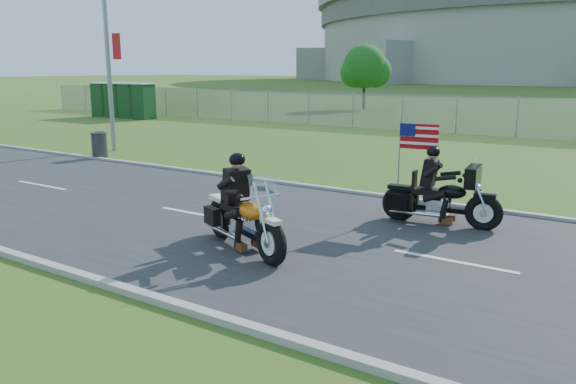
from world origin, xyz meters
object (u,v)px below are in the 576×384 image
Objects in this scene: porta_toilet_d at (102,100)px; motorcycle_lead at (243,221)px; porta_toilet_c at (116,101)px; trash_can at (99,146)px; streetlight at (110,9)px; porta_toilet_b at (130,101)px; motorcycle_follow at (440,199)px; porta_toilet_a at (144,102)px.

motorcycle_lead is at bearing -34.68° from porta_toilet_d.
porta_toilet_c is 2.34× the size of trash_can.
streetlight is 18.40m from porta_toilet_d.
porta_toilet_c is 31.28m from motorcycle_lead.
porta_toilet_c is at bearing 137.86° from trash_can.
trash_can is (1.22, -1.92, -5.15)m from streetlight.
motorcycle_follow is (26.39, -14.76, -0.56)m from porta_toilet_b.
porta_toilet_d is at bearing 140.55° from trash_can.
porta_toilet_c and porta_toilet_d have the same top height.
motorcycle_lead is 1.01× the size of motorcycle_follow.
porta_toilet_a is 1.00× the size of porta_toilet_b.
porta_toilet_a is 0.88× the size of motorcycle_lead.
trash_can is at bearing 176.56° from motorcycle_lead.
motorcycle_lead is (12.44, -7.66, -5.06)m from streetlight.
porta_toilet_c is at bearing 145.53° from motorcycle_follow.
porta_toilet_d is 2.34× the size of trash_can.
trash_can is (12.63, -12.70, -0.66)m from porta_toilet_b.
motorcycle_follow is (24.99, -14.76, -0.56)m from porta_toilet_a.
porta_toilet_d is (-14.22, 10.78, -4.49)m from streetlight.
porta_toilet_a reaches higher than motorcycle_lead.
porta_toilet_a is at bearing 132.91° from streetlight.
trash_can is at bearing -45.15° from porta_toilet_b.
porta_toilet_c is (-1.40, 0.00, 0.00)m from porta_toilet_b.
motorcycle_follow is at bearing -8.53° from trash_can.
porta_toilet_c is 0.89× the size of motorcycle_follow.
streetlight is 17.34m from porta_toilet_c.
motorcycle_follow is at bearing -14.90° from streetlight.
porta_toilet_a is at bearing 131.50° from trash_can.
porta_toilet_b is at bearing 144.29° from motorcycle_follow.
porta_toilet_a reaches higher than trash_can.
porta_toilet_a is at bearing 142.94° from motorcycle_follow.
porta_toilet_b is 30.16m from motorcycle_lead.
streetlight reaches higher than motorcycle_lead.
streetlight is 4.35× the size of porta_toilet_c.
streetlight is 15.46m from motorcycle_lead.
streetlight is 4.35× the size of porta_toilet_d.
porta_toilet_d is 32.72m from motorcycle_follow.
motorcycle_follow is at bearing -29.22° from porta_toilet_b.
porta_toilet_c is 1.00× the size of porta_toilet_d.
motorcycle_follow reaches higher than motorcycle_lead.
porta_toilet_c is 18.94m from trash_can.
motorcycle_lead is at bearing -36.14° from porta_toilet_c.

